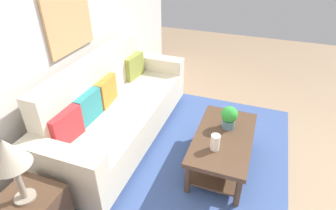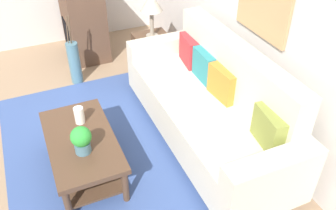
% 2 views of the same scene
% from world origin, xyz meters
% --- Properties ---
extents(ground_plane, '(9.76, 9.76, 0.00)m').
position_xyz_m(ground_plane, '(0.00, 0.00, 0.00)').
color(ground_plane, '#9E7F60').
extents(wall_back, '(5.76, 0.10, 2.70)m').
position_xyz_m(wall_back, '(0.00, 2.01, 1.35)').
color(wall_back, silver).
rests_on(wall_back, ground_plane).
extents(area_rug, '(3.00, 2.16, 0.01)m').
position_xyz_m(area_rug, '(0.00, 0.50, 0.01)').
color(area_rug, '#3D5693').
rests_on(area_rug, ground_plane).
extents(couch, '(2.37, 0.84, 1.08)m').
position_xyz_m(couch, '(0.13, 1.47, 0.43)').
color(couch, beige).
rests_on(couch, ground_plane).
extents(throw_pillow_crimson, '(0.37, 0.16, 0.32)m').
position_xyz_m(throw_pillow_crimson, '(-0.62, 1.60, 0.68)').
color(throw_pillow_crimson, red).
rests_on(throw_pillow_crimson, couch).
extents(throw_pillow_teal, '(0.36, 0.13, 0.32)m').
position_xyz_m(throw_pillow_teal, '(-0.25, 1.60, 0.68)').
color(throw_pillow_teal, teal).
rests_on(throw_pillow_teal, couch).
extents(throw_pillow_orange, '(0.37, 0.15, 0.32)m').
position_xyz_m(throw_pillow_orange, '(0.13, 1.60, 0.68)').
color(throw_pillow_orange, orange).
rests_on(throw_pillow_orange, couch).
extents(throw_pillow_olive, '(0.37, 0.17, 0.32)m').
position_xyz_m(throw_pillow_olive, '(0.87, 1.60, 0.68)').
color(throw_pillow_olive, olive).
rests_on(throw_pillow_olive, couch).
extents(coffee_table, '(1.10, 0.60, 0.43)m').
position_xyz_m(coffee_table, '(0.08, 0.16, 0.31)').
color(coffee_table, '#513826').
rests_on(coffee_table, ground_plane).
extents(tabletop_vase, '(0.09, 0.09, 0.17)m').
position_xyz_m(tabletop_vase, '(-0.16, 0.21, 0.51)').
color(tabletop_vase, white).
rests_on(tabletop_vase, coffee_table).
extents(potted_plant_tabletop, '(0.18, 0.18, 0.26)m').
position_xyz_m(potted_plant_tabletop, '(0.25, 0.15, 0.57)').
color(potted_plant_tabletop, slate).
rests_on(potted_plant_tabletop, coffee_table).
extents(side_table, '(0.44, 0.44, 0.56)m').
position_xyz_m(side_table, '(-1.36, 1.43, 0.28)').
color(side_table, '#513826').
rests_on(side_table, ground_plane).
extents(table_lamp, '(0.28, 0.28, 0.57)m').
position_xyz_m(table_lamp, '(-1.36, 1.43, 0.99)').
color(table_lamp, gray).
rests_on(table_lamp, side_table).
extents(fireplace, '(1.02, 0.58, 1.16)m').
position_xyz_m(fireplace, '(-2.33, 0.74, 0.59)').
color(fireplace, brown).
rests_on(fireplace, ground_plane).
extents(floor_vase, '(0.15, 0.15, 0.57)m').
position_xyz_m(floor_vase, '(-1.57, 0.43, 0.28)').
color(floor_vase, slate).
rests_on(floor_vase, ground_plane).
extents(floor_vase_branch_a, '(0.05, 0.02, 0.36)m').
position_xyz_m(floor_vase_branch_a, '(-1.55, 0.43, 0.75)').
color(floor_vase_branch_a, brown).
rests_on(floor_vase_branch_a, floor_vase).
extents(floor_vase_branch_b, '(0.02, 0.03, 0.36)m').
position_xyz_m(floor_vase_branch_b, '(-1.58, 0.44, 0.75)').
color(floor_vase_branch_b, brown).
rests_on(floor_vase_branch_b, floor_vase).
extents(floor_vase_branch_c, '(0.04, 0.04, 0.36)m').
position_xyz_m(floor_vase_branch_c, '(-1.58, 0.41, 0.75)').
color(floor_vase_branch_c, brown).
rests_on(floor_vase_branch_c, floor_vase).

